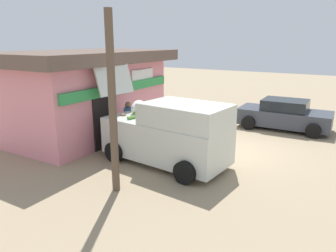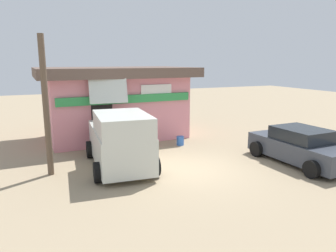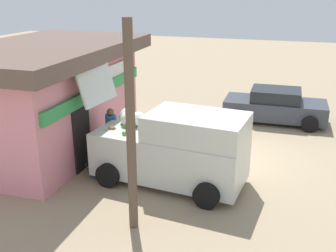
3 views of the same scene
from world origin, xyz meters
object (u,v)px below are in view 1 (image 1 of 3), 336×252
vendor_standing (129,120)px  customer_bending (114,130)px  storefront_bar (87,92)px  parked_sedan (284,115)px  unloaded_banana_pile (103,140)px  delivery_van (169,133)px  paint_bucket (172,126)px

vendor_standing → customer_bending: bearing=-166.0°
storefront_bar → parked_sedan: (5.20, -6.85, -1.19)m
customer_bending → unloaded_banana_pile: (0.62, 1.12, -0.72)m
parked_sedan → unloaded_banana_pile: parked_sedan is taller
delivery_van → unloaded_banana_pile: size_ratio=5.91×
storefront_bar → parked_sedan: 8.68m
parked_sedan → unloaded_banana_pile: (-6.03, 5.33, -0.44)m
unloaded_banana_pile → parked_sedan: bearing=-41.5°
parked_sedan → customer_bending: size_ratio=2.71×
storefront_bar → vendor_standing: (-0.27, -2.34, -0.84)m
customer_bending → unloaded_banana_pile: size_ratio=1.90×
delivery_van → storefront_bar: bearing=76.6°
storefront_bar → paint_bucket: bearing=-51.2°
unloaded_banana_pile → paint_bucket: size_ratio=1.89×
parked_sedan → paint_bucket: 5.10m
storefront_bar → customer_bending: bearing=-118.8°
unloaded_banana_pile → paint_bucket: 3.27m
vendor_standing → customer_bending: 1.21m
delivery_van → paint_bucket: (3.30, 1.87, -0.82)m
unloaded_banana_pile → delivery_van: bearing=-95.0°
storefront_bar → customer_bending: storefront_bar is taller
delivery_van → unloaded_banana_pile: delivery_van is taller
storefront_bar → paint_bucket: size_ratio=18.25×
delivery_van → vendor_standing: 2.42m
parked_sedan → vendor_standing: (-5.48, 4.51, 0.35)m
unloaded_banana_pile → customer_bending: bearing=-119.0°
delivery_van → customer_bending: bearing=100.0°
storefront_bar → paint_bucket: storefront_bar is taller
customer_bending → unloaded_banana_pile: 1.47m
customer_bending → paint_bucket: 3.72m
unloaded_banana_pile → vendor_standing: bearing=-56.1°
storefront_bar → parked_sedan: bearing=-52.8°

